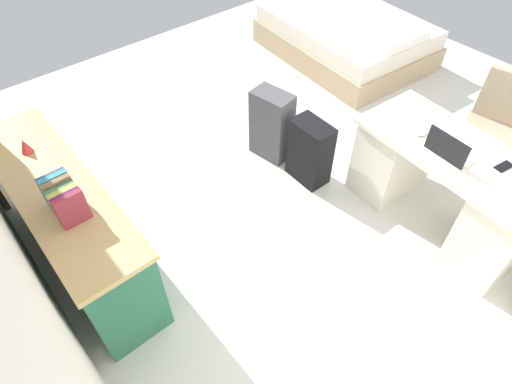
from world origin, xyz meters
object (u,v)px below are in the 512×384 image
object	(u,v)px
suitcase_black	(310,152)
figurine_small	(25,146)
bed	(346,37)
laptop	(450,150)
suitcase_spare_grey	(272,125)
computer_mouse	(422,133)
desk	(444,186)
credenza	(72,224)
office_chair	(489,136)
cell_phone_near_laptop	(504,167)

from	to	relation	value
suitcase_black	figurine_small	bearing A→B (deg)	66.95
bed	laptop	distance (m)	2.77
suitcase_spare_grey	computer_mouse	size ratio (longest dim) A/B	6.63
desk	credenza	bearing A→B (deg)	57.73
credenza	bed	xyz separation A→B (m)	(0.78, -3.79, -0.15)
office_chair	credenza	bearing A→B (deg)	65.92
office_chair	figurine_small	world-z (taller)	office_chair
suitcase_spare_grey	computer_mouse	bearing A→B (deg)	-170.57
cell_phone_near_laptop	suitcase_spare_grey	bearing A→B (deg)	26.83
desk	figurine_small	bearing A→B (deg)	51.04
credenza	cell_phone_near_laptop	xyz separation A→B (m)	(-1.75, -2.42, 0.35)
suitcase_black	cell_phone_near_laptop	world-z (taller)	cell_phone_near_laptop
bed	suitcase_black	world-z (taller)	suitcase_black
cell_phone_near_laptop	desk	bearing A→B (deg)	26.72
suitcase_spare_grey	laptop	distance (m)	1.54
credenza	bed	world-z (taller)	credenza
bed	suitcase_spare_grey	bearing A→B (deg)	112.36
bed	figurine_small	world-z (taller)	figurine_small
credenza	computer_mouse	distance (m)	2.60
credenza	figurine_small	distance (m)	0.61
suitcase_black	figurine_small	distance (m)	2.17
suitcase_spare_grey	laptop	bearing A→B (deg)	-176.08
suitcase_black	desk	bearing A→B (deg)	-155.75
suitcase_black	figurine_small	xyz separation A→B (m)	(0.88, 1.91, 0.55)
suitcase_black	cell_phone_near_laptop	size ratio (longest dim) A/B	4.33
desk	suitcase_black	size ratio (longest dim) A/B	2.52
desk	figurine_small	size ratio (longest dim) A/B	13.50
office_chair	suitcase_spare_grey	distance (m)	1.86
suitcase_spare_grey	laptop	size ratio (longest dim) A/B	2.04
suitcase_spare_grey	cell_phone_near_laptop	bearing A→B (deg)	-172.53
suitcase_spare_grey	computer_mouse	xyz separation A→B (m)	(-1.18, -0.41, 0.42)
figurine_small	bed	bearing A→B (deg)	-84.47
cell_phone_near_laptop	computer_mouse	bearing A→B (deg)	22.64
suitcase_black	computer_mouse	world-z (taller)	computer_mouse
credenza	computer_mouse	size ratio (longest dim) A/B	18.00
office_chair	credenza	xyz separation A→B (m)	(1.39, 3.11, -0.02)
suitcase_black	suitcase_spare_grey	world-z (taller)	suitcase_spare_grey
desk	office_chair	world-z (taller)	office_chair
desk	computer_mouse	world-z (taller)	computer_mouse
laptop	figurine_small	bearing A→B (deg)	50.22
office_chair	bed	size ratio (longest dim) A/B	0.47
suitcase_spare_grey	figurine_small	bearing A→B (deg)	67.50
bed	laptop	xyz separation A→B (m)	(-2.22, 1.56, 0.54)
suitcase_black	suitcase_spare_grey	distance (m)	0.46
desk	computer_mouse	size ratio (longest dim) A/B	14.85
bed	office_chair	bearing A→B (deg)	162.71
desk	office_chair	xyz separation A→B (m)	(0.08, -0.78, 0.03)
desk	suitcase_spare_grey	size ratio (longest dim) A/B	2.24
laptop	cell_phone_near_laptop	xyz separation A→B (m)	(-0.31, -0.19, -0.04)
credenza	laptop	distance (m)	2.68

